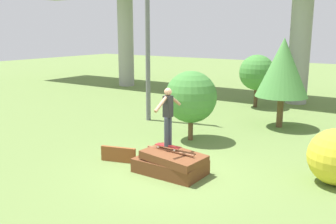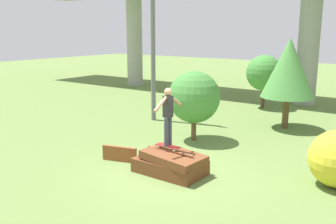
% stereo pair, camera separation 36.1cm
% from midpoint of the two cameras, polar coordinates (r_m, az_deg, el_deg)
% --- Properties ---
extents(ground_plane, '(80.00, 80.00, 0.00)m').
position_cam_midpoint_polar(ground_plane, '(10.61, -0.67, -9.25)').
color(ground_plane, olive).
extents(scrap_pile, '(1.97, 1.20, 0.67)m').
position_cam_midpoint_polar(scrap_pile, '(10.48, -0.50, -7.83)').
color(scrap_pile, brown).
rests_on(scrap_pile, ground_plane).
extents(scrap_plank_loose, '(1.09, 0.41, 0.46)m').
position_cam_midpoint_polar(scrap_plank_loose, '(11.50, -8.48, -6.43)').
color(scrap_plank_loose, brown).
rests_on(scrap_plank_loose, ground_plane).
extents(skateboard, '(0.77, 0.22, 0.09)m').
position_cam_midpoint_polar(skateboard, '(10.48, -0.99, -5.22)').
color(skateboard, maroon).
rests_on(skateboard, scrap_pile).
extents(skater, '(0.22, 1.25, 1.62)m').
position_cam_midpoint_polar(skater, '(10.23, -1.01, -0.10)').
color(skater, '#383D4C').
rests_on(skater, skateboard).
extents(utility_pole, '(1.30, 0.20, 7.27)m').
position_cam_midpoint_polar(utility_pole, '(16.26, -3.78, 11.79)').
color(utility_pole, slate).
rests_on(utility_pole, ground_plane).
extents(tree_behind_left, '(2.11, 2.11, 3.64)m').
position_cam_midpoint_polar(tree_behind_left, '(15.69, 16.47, 6.48)').
color(tree_behind_left, brown).
rests_on(tree_behind_left, ground_plane).
extents(tree_behind_right, '(1.81, 1.81, 2.71)m').
position_cam_midpoint_polar(tree_behind_right, '(19.69, 12.89, 5.86)').
color(tree_behind_right, '#4C3823').
rests_on(tree_behind_right, ground_plane).
extents(tree_mid_back, '(1.86, 1.86, 2.52)m').
position_cam_midpoint_polar(tree_mid_back, '(13.33, 2.74, 2.29)').
color(tree_mid_back, brown).
rests_on(tree_mid_back, ground_plane).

